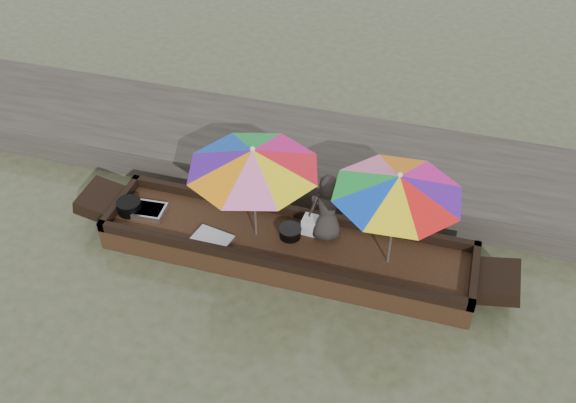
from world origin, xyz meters
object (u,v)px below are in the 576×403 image
(boat_hull, at_px, (286,249))
(umbrella_stern, at_px, (394,220))
(charcoal_grill, at_px, (290,233))
(tray_crayfish, at_px, (146,210))
(cooking_pot, at_px, (129,207))
(umbrella_bow, at_px, (254,193))
(supply_bag, at_px, (312,225))
(tray_scallop, at_px, (212,240))
(vendor, at_px, (327,208))

(boat_hull, relative_size, umbrella_stern, 3.12)
(charcoal_grill, bearing_deg, boat_hull, -109.33)
(charcoal_grill, bearing_deg, tray_crayfish, -176.94)
(cooking_pot, relative_size, umbrella_bow, 0.20)
(charcoal_grill, height_order, umbrella_stern, umbrella_stern)
(cooking_pot, height_order, umbrella_bow, umbrella_bow)
(supply_bag, distance_m, umbrella_stern, 1.35)
(boat_hull, bearing_deg, supply_bag, 41.26)
(cooking_pot, xyz_separation_m, tray_scallop, (1.42, -0.25, -0.07))
(boat_hull, xyz_separation_m, supply_bag, (0.32, 0.28, 0.30))
(supply_bag, bearing_deg, tray_scallop, -155.87)
(vendor, distance_m, umbrella_stern, 1.00)
(umbrella_bow, bearing_deg, supply_bag, 19.87)
(supply_bag, bearing_deg, vendor, -7.75)
(boat_hull, height_order, umbrella_bow, umbrella_bow)
(cooking_pot, relative_size, charcoal_grill, 1.18)
(tray_crayfish, xyz_separation_m, charcoal_grill, (2.22, 0.12, 0.03))
(charcoal_grill, height_order, supply_bag, supply_bag)
(tray_scallop, bearing_deg, umbrella_bow, 29.51)
(cooking_pot, height_order, tray_crayfish, cooking_pot)
(charcoal_grill, distance_m, vendor, 0.70)
(tray_scallop, relative_size, umbrella_bow, 0.30)
(cooking_pot, bearing_deg, tray_scallop, -9.98)
(boat_hull, height_order, cooking_pot, cooking_pot)
(charcoal_grill, height_order, umbrella_bow, umbrella_bow)
(charcoal_grill, relative_size, vendor, 0.29)
(umbrella_bow, bearing_deg, tray_scallop, -150.49)
(vendor, distance_m, umbrella_bow, 1.04)
(supply_bag, relative_size, umbrella_bow, 0.15)
(cooking_pot, bearing_deg, umbrella_bow, 1.97)
(charcoal_grill, xyz_separation_m, supply_bag, (0.28, 0.18, 0.06))
(boat_hull, height_order, tray_crayfish, tray_crayfish)
(cooking_pot, relative_size, supply_bag, 1.31)
(umbrella_bow, bearing_deg, cooking_pot, -178.03)
(charcoal_grill, distance_m, umbrella_bow, 0.86)
(tray_scallop, bearing_deg, supply_bag, 24.13)
(tray_crayfish, xyz_separation_m, umbrella_bow, (1.73, 0.02, 0.73))
(tray_scallop, distance_m, umbrella_bow, 0.99)
(boat_hull, relative_size, charcoal_grill, 17.29)
(supply_bag, relative_size, vendor, 0.26)
(tray_scallop, relative_size, vendor, 0.52)
(tray_scallop, height_order, umbrella_bow, umbrella_bow)
(tray_scallop, distance_m, umbrella_stern, 2.61)
(vendor, bearing_deg, boat_hull, 5.23)
(charcoal_grill, bearing_deg, cooking_pot, -176.17)
(boat_hull, xyz_separation_m, umbrella_stern, (1.47, 0.00, 0.95))
(boat_hull, distance_m, supply_bag, 0.52)
(tray_scallop, height_order, vendor, vendor)
(charcoal_grill, distance_m, supply_bag, 0.34)
(tray_crayfish, distance_m, umbrella_stern, 3.73)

